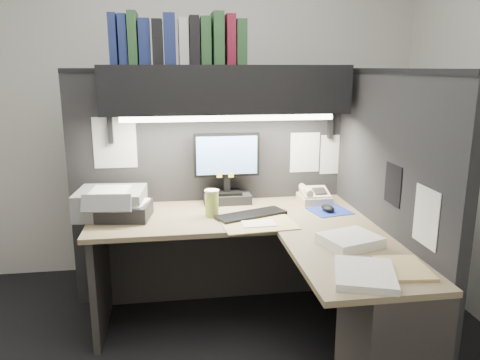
{
  "coord_description": "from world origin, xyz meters",
  "views": [
    {
      "loc": [
        -0.23,
        -2.25,
        1.64
      ],
      "look_at": [
        0.18,
        0.51,
        0.96
      ],
      "focal_mm": 35.0,
      "sensor_mm": 36.0,
      "label": 1
    }
  ],
  "objects_px": {
    "desk": "(299,293)",
    "coffee_cup": "(212,204)",
    "keyboard": "(251,215)",
    "monitor": "(227,175)",
    "overhead_shelf": "(226,89)",
    "telephone": "(314,196)",
    "printer": "(111,203)",
    "notebook_stack": "(125,211)"
  },
  "relations": [
    {
      "from": "desk",
      "to": "coffee_cup",
      "type": "distance_m",
      "value": 0.77
    },
    {
      "from": "keyboard",
      "to": "monitor",
      "type": "bearing_deg",
      "value": 87.39
    },
    {
      "from": "overhead_shelf",
      "to": "telephone",
      "type": "bearing_deg",
      "value": -1.48
    },
    {
      "from": "printer",
      "to": "notebook_stack",
      "type": "bearing_deg",
      "value": -34.7
    },
    {
      "from": "notebook_stack",
      "to": "telephone",
      "type": "bearing_deg",
      "value": 7.43
    },
    {
      "from": "telephone",
      "to": "coffee_cup",
      "type": "relative_size",
      "value": 1.33
    },
    {
      "from": "coffee_cup",
      "to": "notebook_stack",
      "type": "bearing_deg",
      "value": 176.05
    },
    {
      "from": "telephone",
      "to": "printer",
      "type": "xyz_separation_m",
      "value": [
        -1.35,
        -0.09,
        0.04
      ]
    },
    {
      "from": "overhead_shelf",
      "to": "coffee_cup",
      "type": "distance_m",
      "value": 0.73
    },
    {
      "from": "keyboard",
      "to": "telephone",
      "type": "relative_size",
      "value": 2.12
    },
    {
      "from": "overhead_shelf",
      "to": "telephone",
      "type": "height_order",
      "value": "overhead_shelf"
    },
    {
      "from": "telephone",
      "to": "printer",
      "type": "distance_m",
      "value": 1.35
    },
    {
      "from": "keyboard",
      "to": "telephone",
      "type": "xyz_separation_m",
      "value": [
        0.48,
        0.25,
        0.03
      ]
    },
    {
      "from": "overhead_shelf",
      "to": "monitor",
      "type": "height_order",
      "value": "overhead_shelf"
    },
    {
      "from": "keyboard",
      "to": "printer",
      "type": "bearing_deg",
      "value": 148.41
    },
    {
      "from": "telephone",
      "to": "notebook_stack",
      "type": "bearing_deg",
      "value": -173.55
    },
    {
      "from": "overhead_shelf",
      "to": "printer",
      "type": "height_order",
      "value": "overhead_shelf"
    },
    {
      "from": "coffee_cup",
      "to": "printer",
      "type": "relative_size",
      "value": 0.39
    },
    {
      "from": "overhead_shelf",
      "to": "telephone",
      "type": "relative_size",
      "value": 7.38
    },
    {
      "from": "printer",
      "to": "notebook_stack",
      "type": "xyz_separation_m",
      "value": [
        0.09,
        -0.07,
        -0.04
      ]
    },
    {
      "from": "monitor",
      "to": "notebook_stack",
      "type": "xyz_separation_m",
      "value": [
        -0.66,
        -0.25,
        -0.14
      ]
    },
    {
      "from": "printer",
      "to": "overhead_shelf",
      "type": "bearing_deg",
      "value": 13.27
    },
    {
      "from": "notebook_stack",
      "to": "printer",
      "type": "bearing_deg",
      "value": 140.26
    },
    {
      "from": "keyboard",
      "to": "coffee_cup",
      "type": "bearing_deg",
      "value": 147.05
    },
    {
      "from": "coffee_cup",
      "to": "notebook_stack",
      "type": "height_order",
      "value": "coffee_cup"
    },
    {
      "from": "notebook_stack",
      "to": "monitor",
      "type": "bearing_deg",
      "value": 20.36
    },
    {
      "from": "keyboard",
      "to": "coffee_cup",
      "type": "distance_m",
      "value": 0.25
    },
    {
      "from": "desk",
      "to": "coffee_cup",
      "type": "xyz_separation_m",
      "value": [
        -0.42,
        0.54,
        0.37
      ]
    },
    {
      "from": "monitor",
      "to": "telephone",
      "type": "bearing_deg",
      "value": -8.01
    },
    {
      "from": "desk",
      "to": "keyboard",
      "type": "bearing_deg",
      "value": 110.33
    },
    {
      "from": "overhead_shelf",
      "to": "keyboard",
      "type": "bearing_deg",
      "value": -65.65
    },
    {
      "from": "coffee_cup",
      "to": "printer",
      "type": "bearing_deg",
      "value": 170.02
    },
    {
      "from": "printer",
      "to": "notebook_stack",
      "type": "distance_m",
      "value": 0.12
    },
    {
      "from": "keyboard",
      "to": "notebook_stack",
      "type": "xyz_separation_m",
      "value": [
        -0.77,
        0.09,
        0.04
      ]
    },
    {
      "from": "keyboard",
      "to": "notebook_stack",
      "type": "bearing_deg",
      "value": 152.49
    },
    {
      "from": "monitor",
      "to": "coffee_cup",
      "type": "height_order",
      "value": "monitor"
    },
    {
      "from": "keyboard",
      "to": "printer",
      "type": "relative_size",
      "value": 1.09
    },
    {
      "from": "monitor",
      "to": "keyboard",
      "type": "distance_m",
      "value": 0.4
    },
    {
      "from": "monitor",
      "to": "telephone",
      "type": "relative_size",
      "value": 2.28
    },
    {
      "from": "keyboard",
      "to": "overhead_shelf",
      "type": "bearing_deg",
      "value": 93.28
    },
    {
      "from": "desk",
      "to": "overhead_shelf",
      "type": "distance_m",
      "value": 1.33
    },
    {
      "from": "coffee_cup",
      "to": "keyboard",
      "type": "bearing_deg",
      "value": -11.87
    }
  ]
}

